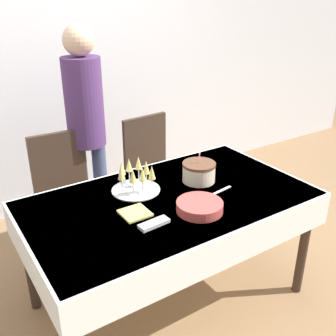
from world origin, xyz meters
TOP-DOWN VIEW (x-y plane):
  - ground_plane at (0.00, 0.00)m, footprint 12.00×12.00m
  - wall_back at (0.00, 1.68)m, footprint 8.00×0.05m
  - dining_table at (0.00, 0.00)m, footprint 1.69×0.97m
  - dining_chair_far_left at (-0.37, 0.81)m, footprint 0.44×0.44m
  - dining_chair_far_right at (0.37, 0.80)m, footprint 0.45×0.45m
  - birthday_cake at (0.28, 0.09)m, footprint 0.21×0.21m
  - champagne_tray at (-0.12, 0.20)m, footprint 0.30×0.30m
  - plate_stack_main at (0.05, -0.22)m, footprint 0.26×0.26m
  - cake_knife at (0.25, -0.11)m, footprint 0.30×0.06m
  - fork_pile at (-0.23, -0.20)m, footprint 0.17×0.07m
  - napkin_pile at (-0.26, -0.05)m, footprint 0.15×0.15m
  - person_standing at (-0.11, 0.97)m, footprint 0.28×0.28m

SIDE VIEW (x-z plane):
  - ground_plane at x=0.00m, z-range 0.00..0.00m
  - dining_chair_far_left at x=-0.37m, z-range 0.05..1.02m
  - dining_chair_far_right at x=0.37m, z-range 0.05..1.02m
  - dining_table at x=0.00m, z-range 0.28..1.04m
  - cake_knife at x=0.25m, z-range 0.76..0.77m
  - napkin_pile at x=-0.26m, z-range 0.76..0.78m
  - fork_pile at x=-0.23m, z-range 0.76..0.78m
  - plate_stack_main at x=0.05m, z-range 0.76..0.82m
  - birthday_cake at x=0.28m, z-range 0.73..0.93m
  - champagne_tray at x=-0.12m, z-range 0.77..0.95m
  - person_standing at x=-0.11m, z-range 0.18..1.86m
  - wall_back at x=0.00m, z-range 0.00..2.70m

